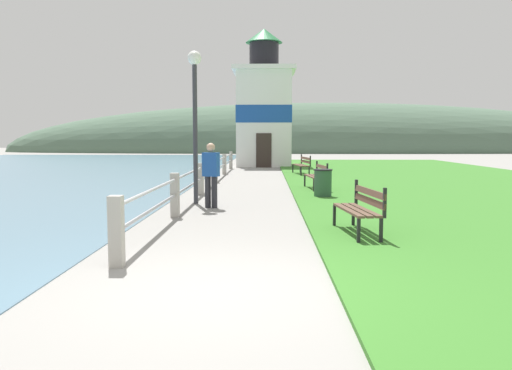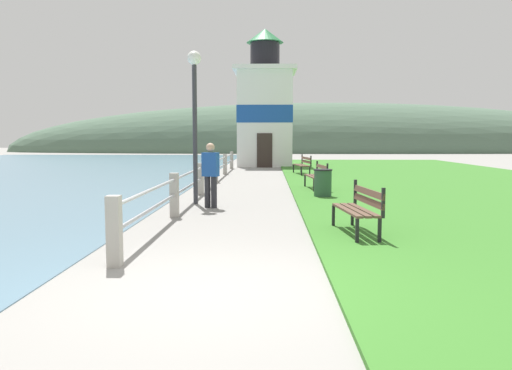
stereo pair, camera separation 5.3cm
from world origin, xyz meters
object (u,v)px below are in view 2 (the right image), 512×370
at_px(person_strolling, 211,173).
at_px(lamp_post, 195,99).
at_px(park_bench_midway, 318,174).
at_px(park_bench_near, 360,206).
at_px(trash_bin, 323,184).
at_px(lighthouse, 265,109).
at_px(park_bench_far, 303,164).

bearing_deg(person_strolling, lamp_post, 51.87).
height_order(park_bench_midway, lamp_post, lamp_post).
bearing_deg(park_bench_near, trash_bin, -95.98).
xyz_separation_m(park_bench_near, lamp_post, (-3.52, 4.28, 2.20)).
distance_m(park_bench_midway, lighthouse, 14.83).
bearing_deg(park_bench_midway, lighthouse, -88.29).
relative_size(park_bench_midway, lamp_post, 0.44).
height_order(park_bench_midway, park_bench_far, same).
distance_m(lighthouse, lamp_post, 17.92).
xyz_separation_m(park_bench_near, park_bench_far, (0.01, 14.45, 0.00)).
xyz_separation_m(park_bench_midway, lighthouse, (-1.84, 14.42, 2.94)).
xyz_separation_m(lighthouse, lamp_post, (-1.69, -17.83, -0.74)).
bearing_deg(trash_bin, park_bench_midway, 88.44).
height_order(park_bench_near, park_bench_far, same).
relative_size(person_strolling, lamp_post, 0.41).
height_order(park_bench_near, park_bench_midway, same).
bearing_deg(park_bench_far, lamp_post, 63.08).
bearing_deg(person_strolling, park_bench_near, -120.77).
relative_size(park_bench_far, lighthouse, 0.25).
bearing_deg(park_bench_far, trash_bin, 81.90).
bearing_deg(lamp_post, park_bench_near, -50.57).
distance_m(park_bench_near, park_bench_far, 14.45).
height_order(park_bench_far, lighthouse, lighthouse).
bearing_deg(trash_bin, lighthouse, 96.16).
xyz_separation_m(park_bench_midway, lamp_post, (-3.54, -3.41, 2.20)).
bearing_deg(trash_bin, park_bench_near, -89.54).
distance_m(park_bench_far, trash_bin, 8.88).
height_order(park_bench_midway, lighthouse, lighthouse).
bearing_deg(lighthouse, park_bench_midway, -82.71).
xyz_separation_m(trash_bin, lamp_post, (-3.48, -1.28, 2.31)).
distance_m(park_bench_near, trash_bin, 5.57).
xyz_separation_m(park_bench_near, park_bench_midway, (0.01, 7.69, 0.00)).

